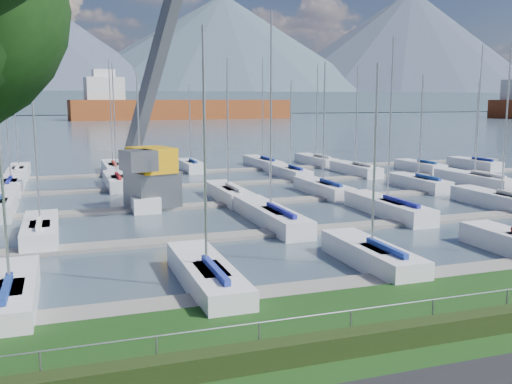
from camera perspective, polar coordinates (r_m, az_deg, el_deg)
name	(u,v)px	position (r m, az deg, el deg)	size (l,w,h in m)	color
water	(81,117)	(275.16, -17.07, 7.17)	(800.00, 540.00, 0.20)	#435361
hedge	(385,337)	(18.63, 12.80, -13.98)	(80.00, 0.70, 0.70)	black
fence	(379,307)	(18.63, 12.24, -11.14)	(0.04, 0.04, 80.00)	gray
foothill	(76,102)	(345.01, -17.52, 8.55)	(900.00, 80.00, 12.00)	#485B69
mountains	(82,42)	(421.65, -17.05, 14.16)	(1190.00, 360.00, 115.00)	#445163
docks	(195,206)	(42.63, -6.09, -1.41)	(90.00, 41.60, 0.25)	slate
crane	(154,131)	(43.11, -10.12, 6.05)	(7.20, 13.09, 22.35)	#575A5F
cargo_ship_mid	(172,109)	(236.05, -8.39, 8.18)	(89.50, 22.75, 21.50)	brown
sailboat_fleet	(172,129)	(44.42, -8.36, 6.21)	(74.52, 49.83, 13.47)	#1B3D98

